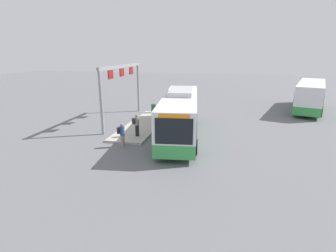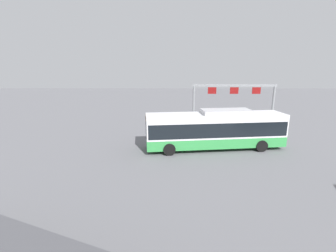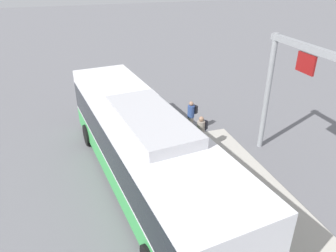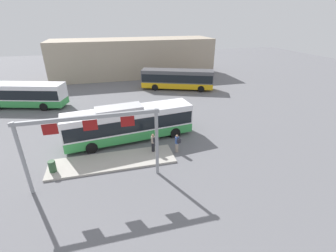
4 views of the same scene
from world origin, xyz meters
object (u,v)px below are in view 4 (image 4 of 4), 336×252
at_px(bus_background_left, 25,94).
at_px(person_waiting_near, 153,142).
at_px(person_boarding, 177,143).
at_px(trash_bin, 52,166).
at_px(bus_main, 130,122).
at_px(bus_background_right, 177,78).

height_order(bus_background_left, person_waiting_near, bus_background_left).
distance_m(bus_background_left, person_boarding, 22.17).
relative_size(person_boarding, trash_bin, 1.86).
height_order(bus_main, bus_background_left, bus_main).
distance_m(person_boarding, trash_bin, 9.95).
relative_size(person_waiting_near, trash_bin, 1.86).
bearing_deg(person_waiting_near, bus_background_left, 7.13).
height_order(bus_background_left, trash_bin, bus_background_left).
height_order(bus_background_right, person_boarding, bus_background_right).
bearing_deg(bus_main, trash_bin, -154.90).
bearing_deg(bus_background_left, person_waiting_near, 148.32).
relative_size(bus_background_right, trash_bin, 12.60).
relative_size(bus_background_left, bus_background_right, 0.91).
xyz_separation_m(bus_main, bus_background_left, (-11.95, 12.38, -0.04)).
distance_m(person_waiting_near, trash_bin, 7.98).
xyz_separation_m(bus_background_left, bus_background_right, (21.22, 2.96, 0.00)).
distance_m(bus_background_left, bus_background_right, 21.43).
bearing_deg(person_boarding, bus_background_right, -42.97).
xyz_separation_m(bus_background_left, person_waiting_near, (13.56, -15.39, -0.73)).
xyz_separation_m(bus_background_left, person_boarding, (15.58, -15.74, -0.89)).
distance_m(bus_background_right, person_waiting_near, 19.90).
bearing_deg(bus_background_left, person_boarding, 151.65).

